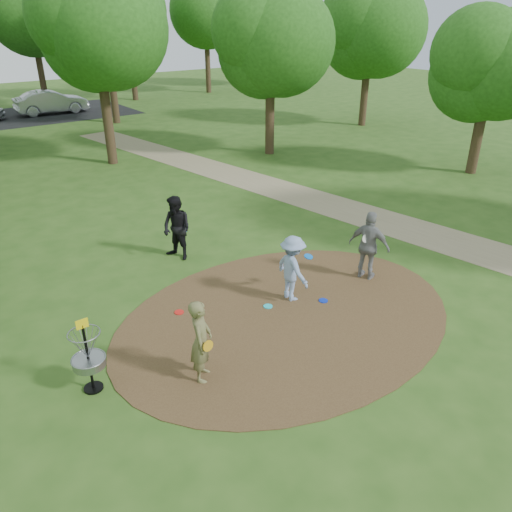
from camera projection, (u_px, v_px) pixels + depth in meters
ground at (287, 317)px, 11.58m from camera, size 100.00×100.00×0.00m
dirt_clearing at (287, 316)px, 11.58m from camera, size 8.40×8.40×0.02m
footpath at (398, 225)px, 16.53m from camera, size 7.55×39.89×0.01m
parking_lot at (27, 116)px, 34.18m from camera, size 14.00×8.00×0.01m
player_observer_with_disc at (201, 341)px, 9.28m from camera, size 0.71×0.74×1.70m
player_throwing_with_disc at (292, 269)px, 11.95m from camera, size 1.03×1.11×1.66m
player_walking_with_disc at (177, 228)px, 13.95m from camera, size 0.94×1.07×1.84m
player_waiting_with_disc at (369, 246)px, 12.87m from camera, size 0.81×1.18×1.87m
disc_ground_cyan at (268, 306)px, 11.93m from camera, size 0.22×0.22×0.02m
disc_ground_blue at (323, 301)px, 12.17m from camera, size 0.22×0.22×0.02m
disc_ground_red at (179, 312)px, 11.70m from camera, size 0.22×0.22×0.02m
car_right at (51, 102)px, 34.56m from camera, size 4.87×1.89×1.58m
disc_golf_basket at (87, 351)px, 8.97m from camera, size 0.63×0.63×1.54m
tree_ring at (161, 48)px, 16.86m from camera, size 36.91×45.40×9.16m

